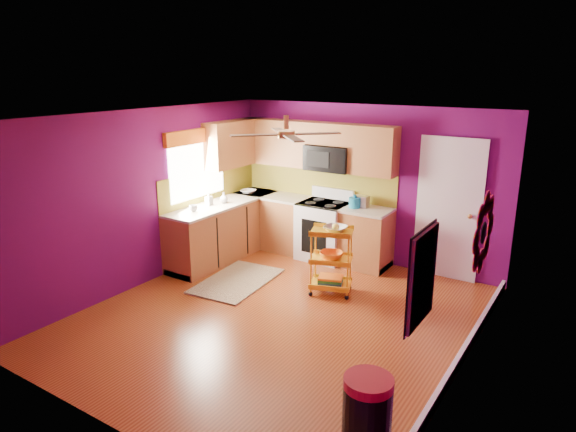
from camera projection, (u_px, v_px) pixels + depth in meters
The scene contains 18 objects.
ground at pixel (278, 317), 6.47m from camera, with size 5.00×5.00×0.00m, color maroon.
room_envelope at pixel (279, 192), 6.01m from camera, with size 4.54×5.04×2.52m.
lower_cabinets at pixel (271, 230), 8.52m from camera, with size 2.81×2.31×0.94m.
electric_range at pixel (324, 230), 8.38m from camera, with size 0.76×0.66×1.13m.
upper_cabinetry at pixel (288, 146), 8.37m from camera, with size 2.80×2.30×1.26m.
left_window at pixel (197, 154), 7.99m from camera, with size 0.08×1.35×1.08m.
panel_door at pixel (449, 211), 7.48m from camera, with size 0.95×0.11×2.15m.
right_wall_art at pixel (460, 250), 4.64m from camera, with size 0.04×2.74×1.04m.
ceiling_fan at pixel (286, 133), 6.00m from camera, with size 1.01×1.01×0.26m.
shag_rug at pixel (237, 281), 7.55m from camera, with size 0.86×1.40×0.02m, color #332011.
rolling_cart at pixel (332, 258), 7.04m from camera, with size 0.67×0.57×1.02m.
trash_can at pixel (367, 420), 4.02m from camera, with size 0.52×0.52×0.75m.
teal_kettle at pixel (355, 202), 7.95m from camera, with size 0.18×0.18×0.21m.
toaster at pixel (361, 201), 7.99m from camera, with size 0.22×0.15×0.18m, color beige.
soap_bottle_a at pixel (209, 199), 8.09m from camera, with size 0.10×0.10×0.21m, color #EA3F72.
soap_bottle_b at pixel (224, 198), 8.23m from camera, with size 0.13×0.13×0.17m, color white.
counter_dish at pixel (248, 191), 8.88m from camera, with size 0.25×0.25×0.06m, color white.
counter_cup at pixel (193, 208), 7.75m from camera, with size 0.12×0.12×0.10m, color white.
Camera 1 is at (3.29, -4.86, 3.02)m, focal length 32.00 mm.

